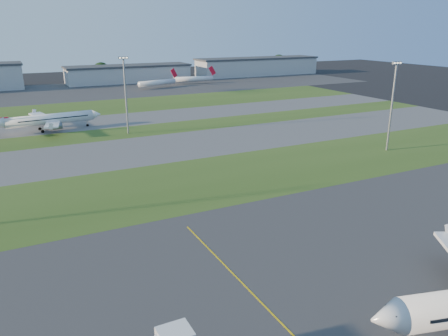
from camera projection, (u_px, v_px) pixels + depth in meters
ground at (243, 333)px, 52.27m from camera, size 700.00×700.00×0.00m
apron_near at (243, 332)px, 52.26m from camera, size 300.00×70.00×0.01m
grass_strip_a at (129, 193)px, 96.43m from camera, size 300.00×34.00×0.01m
taxiway_a at (98, 156)px, 124.47m from camera, size 300.00×32.00×0.01m
grass_strip_b at (83, 137)px, 145.70m from camera, size 300.00×18.00×0.01m
taxiway_b at (72, 124)px, 164.39m from camera, size 300.00×26.00×0.01m
grass_strip_c at (61, 110)px, 192.42m from camera, size 300.00×40.00×0.01m
apron_far at (47, 93)px, 243.39m from camera, size 400.00×80.00×0.01m
yellow_line at (278, 320)px, 54.41m from camera, size 0.25×60.00×0.02m
airliner_taxiing at (49, 119)px, 153.47m from camera, size 36.52×30.86×11.40m
mini_jet_near at (158, 82)px, 262.72m from camera, size 27.75×11.00×9.48m
mini_jet_far at (194, 79)px, 282.06m from camera, size 28.61×5.90×9.48m
light_mast_centre at (125, 90)px, 145.90m from camera, size 3.20×0.70×25.80m
light_mast_east at (392, 101)px, 125.37m from camera, size 3.20×0.70×25.80m
hangar_east at (129, 73)px, 290.75m from camera, size 81.60×23.00×11.20m
hangar_far_east at (258, 66)px, 333.37m from camera, size 96.90×23.00×13.20m
tree_mid_west at (4, 77)px, 267.84m from camera, size 9.90×9.90×10.80m
tree_mid_east at (101, 71)px, 295.84m from camera, size 11.55×11.55×12.60m
tree_east at (203, 68)px, 326.54m from camera, size 10.45×10.45×11.40m
tree_far_east at (279, 62)px, 359.58m from camera, size 12.65×12.65×13.80m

